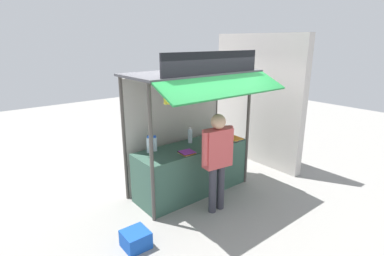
{
  "coord_description": "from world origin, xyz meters",
  "views": [
    {
      "loc": [
        -3.25,
        -4.03,
        2.78
      ],
      "look_at": [
        0.0,
        0.0,
        1.26
      ],
      "focal_mm": 28.04,
      "sensor_mm": 36.0,
      "label": 1
    }
  ],
  "objects_px": {
    "banana_bunch_leftmost": "(167,99)",
    "banana_bunch_rightmost": "(225,91)",
    "magazine_stack_back_right": "(234,139)",
    "vendor_person": "(217,154)",
    "plastic_crate": "(136,239)",
    "magazine_stack_front_right": "(219,142)",
    "water_bottle_right": "(149,145)",
    "water_bottle_left": "(155,144)",
    "water_bottle_far_left": "(190,135)",
    "banana_bunch_inner_left": "(189,97)",
    "banana_bunch_inner_right": "(212,94)",
    "magazine_stack_rear_center": "(187,153)"
  },
  "relations": [
    {
      "from": "water_bottle_left",
      "to": "banana_bunch_leftmost",
      "type": "height_order",
      "value": "banana_bunch_leftmost"
    },
    {
      "from": "magazine_stack_back_right",
      "to": "banana_bunch_inner_right",
      "type": "xyz_separation_m",
      "value": [
        -0.84,
        -0.25,
        1.0
      ]
    },
    {
      "from": "banana_bunch_inner_right",
      "to": "magazine_stack_rear_center",
      "type": "bearing_deg",
      "value": 144.06
    },
    {
      "from": "water_bottle_right",
      "to": "banana_bunch_leftmost",
      "type": "bearing_deg",
      "value": -96.54
    },
    {
      "from": "water_bottle_left",
      "to": "magazine_stack_front_right",
      "type": "bearing_deg",
      "value": -19.41
    },
    {
      "from": "banana_bunch_rightmost",
      "to": "vendor_person",
      "type": "height_order",
      "value": "banana_bunch_rightmost"
    },
    {
      "from": "water_bottle_right",
      "to": "banana_bunch_inner_right",
      "type": "bearing_deg",
      "value": -40.76
    },
    {
      "from": "magazine_stack_rear_center",
      "to": "water_bottle_left",
      "type": "bearing_deg",
      "value": 127.8
    },
    {
      "from": "water_bottle_right",
      "to": "vendor_person",
      "type": "relative_size",
      "value": 0.18
    },
    {
      "from": "banana_bunch_rightmost",
      "to": "banana_bunch_leftmost",
      "type": "bearing_deg",
      "value": 179.99
    },
    {
      "from": "magazine_stack_front_right",
      "to": "banana_bunch_leftmost",
      "type": "bearing_deg",
      "value": -168.12
    },
    {
      "from": "plastic_crate",
      "to": "water_bottle_right",
      "type": "bearing_deg",
      "value": 49.34
    },
    {
      "from": "banana_bunch_leftmost",
      "to": "plastic_crate",
      "type": "relative_size",
      "value": 0.75
    },
    {
      "from": "vendor_person",
      "to": "plastic_crate",
      "type": "distance_m",
      "value": 1.77
    },
    {
      "from": "magazine_stack_back_right",
      "to": "magazine_stack_front_right",
      "type": "relative_size",
      "value": 0.93
    },
    {
      "from": "magazine_stack_rear_center",
      "to": "vendor_person",
      "type": "bearing_deg",
      "value": -69.88
    },
    {
      "from": "water_bottle_right",
      "to": "water_bottle_far_left",
      "type": "bearing_deg",
      "value": -2.81
    },
    {
      "from": "magazine_stack_front_right",
      "to": "banana_bunch_rightmost",
      "type": "relative_size",
      "value": 1.29
    },
    {
      "from": "water_bottle_left",
      "to": "magazine_stack_front_right",
      "type": "relative_size",
      "value": 0.87
    },
    {
      "from": "water_bottle_left",
      "to": "magazine_stack_front_right",
      "type": "distance_m",
      "value": 1.25
    },
    {
      "from": "magazine_stack_front_right",
      "to": "banana_bunch_inner_left",
      "type": "relative_size",
      "value": 1.14
    },
    {
      "from": "magazine_stack_rear_center",
      "to": "banana_bunch_inner_left",
      "type": "distance_m",
      "value": 1.05
    },
    {
      "from": "banana_bunch_inner_left",
      "to": "banana_bunch_leftmost",
      "type": "xyz_separation_m",
      "value": [
        -0.4,
        -0.0,
        0.02
      ]
    },
    {
      "from": "banana_bunch_rightmost",
      "to": "vendor_person",
      "type": "distance_m",
      "value": 1.08
    },
    {
      "from": "magazine_stack_back_right",
      "to": "banana_bunch_leftmost",
      "type": "xyz_separation_m",
      "value": [
        -1.73,
        -0.25,
        1.03
      ]
    },
    {
      "from": "water_bottle_left",
      "to": "magazine_stack_back_right",
      "type": "bearing_deg",
      "value": -16.47
    },
    {
      "from": "magazine_stack_front_right",
      "to": "banana_bunch_inner_left",
      "type": "height_order",
      "value": "banana_bunch_inner_left"
    },
    {
      "from": "water_bottle_left",
      "to": "banana_bunch_inner_right",
      "type": "relative_size",
      "value": 1.01
    },
    {
      "from": "plastic_crate",
      "to": "magazine_stack_rear_center",
      "type": "bearing_deg",
      "value": 22.23
    },
    {
      "from": "water_bottle_far_left",
      "to": "vendor_person",
      "type": "distance_m",
      "value": 0.98
    },
    {
      "from": "water_bottle_left",
      "to": "banana_bunch_rightmost",
      "type": "distance_m",
      "value": 1.52
    },
    {
      "from": "magazine_stack_front_right",
      "to": "banana_bunch_rightmost",
      "type": "distance_m",
      "value": 1.08
    },
    {
      "from": "water_bottle_far_left",
      "to": "plastic_crate",
      "type": "relative_size",
      "value": 0.87
    },
    {
      "from": "magazine_stack_back_right",
      "to": "banana_bunch_inner_left",
      "type": "xyz_separation_m",
      "value": [
        -1.33,
        -0.25,
        1.01
      ]
    },
    {
      "from": "banana_bunch_inner_left",
      "to": "banana_bunch_leftmost",
      "type": "relative_size",
      "value": 1.09
    },
    {
      "from": "banana_bunch_leftmost",
      "to": "vendor_person",
      "type": "distance_m",
      "value": 1.25
    },
    {
      "from": "magazine_stack_rear_center",
      "to": "vendor_person",
      "type": "height_order",
      "value": "vendor_person"
    },
    {
      "from": "magazine_stack_rear_center",
      "to": "banana_bunch_leftmost",
      "type": "distance_m",
      "value": 1.2
    },
    {
      "from": "water_bottle_far_left",
      "to": "magazine_stack_front_right",
      "type": "distance_m",
      "value": 0.57
    },
    {
      "from": "water_bottle_far_left",
      "to": "vendor_person",
      "type": "relative_size",
      "value": 0.18
    },
    {
      "from": "banana_bunch_inner_right",
      "to": "vendor_person",
      "type": "xyz_separation_m",
      "value": [
        -0.14,
        -0.3,
        -0.92
      ]
    },
    {
      "from": "magazine_stack_front_right",
      "to": "vendor_person",
      "type": "relative_size",
      "value": 0.19
    },
    {
      "from": "banana_bunch_rightmost",
      "to": "banana_bunch_leftmost",
      "type": "height_order",
      "value": "same"
    },
    {
      "from": "banana_bunch_leftmost",
      "to": "banana_bunch_rightmost",
      "type": "bearing_deg",
      "value": -0.01
    },
    {
      "from": "water_bottle_left",
      "to": "magazine_stack_back_right",
      "type": "relative_size",
      "value": 0.93
    },
    {
      "from": "banana_bunch_leftmost",
      "to": "plastic_crate",
      "type": "bearing_deg",
      "value": -159.0
    },
    {
      "from": "banana_bunch_leftmost",
      "to": "banana_bunch_inner_left",
      "type": "bearing_deg",
      "value": 0.15
    },
    {
      "from": "water_bottle_right",
      "to": "magazine_stack_back_right",
      "type": "xyz_separation_m",
      "value": [
        1.65,
        -0.45,
        -0.12
      ]
    },
    {
      "from": "vendor_person",
      "to": "plastic_crate",
      "type": "relative_size",
      "value": 4.83
    },
    {
      "from": "magazine_stack_rear_center",
      "to": "magazine_stack_back_right",
      "type": "height_order",
      "value": "magazine_stack_back_right"
    }
  ]
}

